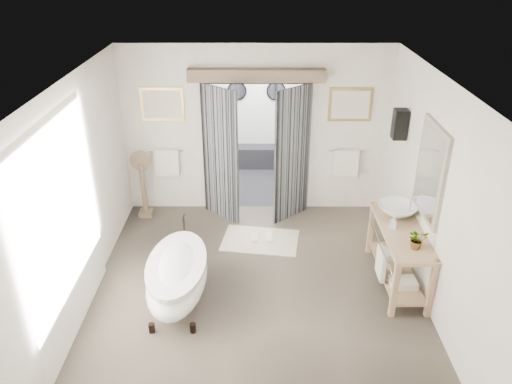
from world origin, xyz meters
TOP-DOWN VIEW (x-y plane):
  - ground_plane at (0.00, 0.00)m, footprint 5.00×5.00m
  - room_shell at (-0.04, -0.12)m, footprint 4.52×5.02m
  - shower_room at (0.00, 3.99)m, footprint 2.22×2.01m
  - back_wall_dressing at (0.00, 2.32)m, footprint 3.82×0.68m
  - clawfoot_tub at (-1.03, -0.16)m, footprint 0.77×1.72m
  - vanity at (1.95, 0.27)m, footprint 0.57×1.60m
  - pedestal_mirror at (-1.94, 2.18)m, footprint 0.36×0.23m
  - rug at (0.07, 1.34)m, footprint 1.31×0.97m
  - slippers at (0.09, 1.37)m, footprint 0.35×0.27m
  - basin at (1.98, 0.63)m, footprint 0.67×0.67m
  - plant at (2.03, -0.18)m, footprint 0.28×0.25m
  - soap_bottle_a at (1.85, 0.31)m, footprint 0.09×0.09m
  - soap_bottle_b at (1.96, 0.96)m, footprint 0.19×0.19m

SIDE VIEW (x-z plane):
  - ground_plane at x=0.00m, z-range 0.00..0.00m
  - rug at x=0.07m, z-range 0.00..0.01m
  - slippers at x=0.09m, z-range 0.01..0.07m
  - clawfoot_tub at x=-1.03m, z-range -0.01..0.83m
  - vanity at x=1.95m, z-range 0.08..0.93m
  - pedestal_mirror at x=-1.94m, z-range -0.09..1.13m
  - shower_room at x=0.00m, z-range -0.35..2.16m
  - soap_bottle_a at x=1.85m, z-range 0.85..1.02m
  - soap_bottle_b at x=1.96m, z-range 0.85..1.04m
  - basin at x=1.98m, z-range 0.85..1.04m
  - plant at x=2.03m, z-range 0.85..1.12m
  - back_wall_dressing at x=0.00m, z-range 0.30..2.82m
  - room_shell at x=-0.04m, z-range 0.40..3.31m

